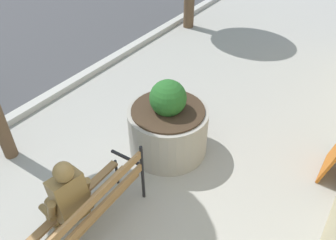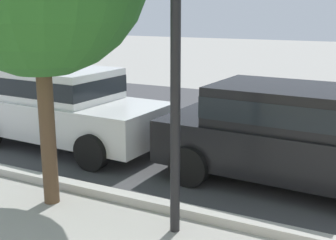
% 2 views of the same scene
% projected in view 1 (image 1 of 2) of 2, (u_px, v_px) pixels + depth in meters
% --- Properties ---
extents(park_bench, '(1.81, 0.57, 0.95)m').
position_uv_depth(park_bench, '(86.00, 211.00, 3.89)').
color(park_bench, olive).
rests_on(park_bench, ground).
extents(bronze_statue_seated, '(0.73, 0.79, 1.37)m').
position_uv_depth(bronze_statue_seated, '(67.00, 200.00, 3.86)').
color(bronze_statue_seated, brown).
rests_on(bronze_statue_seated, ground).
extents(concrete_planter, '(1.24, 1.24, 1.28)m').
position_uv_depth(concrete_planter, '(168.00, 126.00, 5.22)').
color(concrete_planter, gray).
rests_on(concrete_planter, ground).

